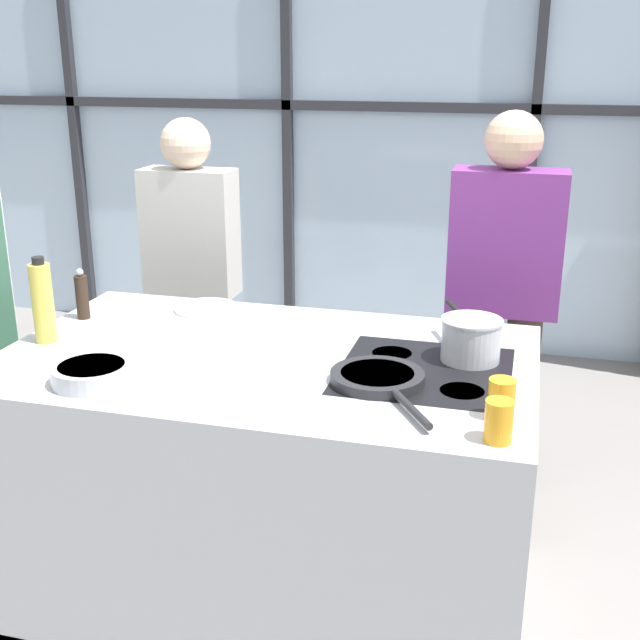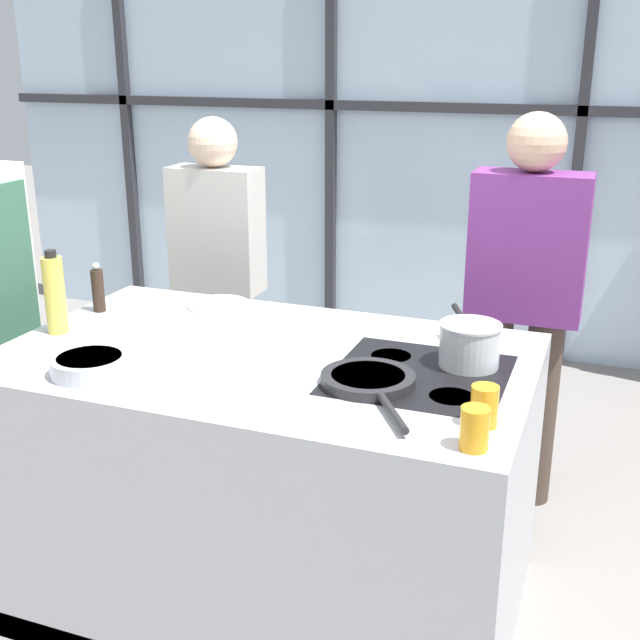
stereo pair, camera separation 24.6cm
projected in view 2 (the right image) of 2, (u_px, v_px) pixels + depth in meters
ground_plane at (270, 594)px, 2.90m from camera, size 18.00×18.00×0.00m
back_window_wall at (451, 130)px, 4.92m from camera, size 6.40×0.10×2.80m
demo_island at (268, 480)px, 2.75m from camera, size 1.71×1.04×0.93m
spectator_far_left at (218, 268)px, 3.74m from camera, size 0.42×0.22×1.59m
spectator_center_left at (524, 293)px, 3.27m from camera, size 0.46×0.23×1.65m
frying_pan at (369, 380)px, 2.34m from camera, size 0.34×0.45×0.03m
saucepan at (470, 343)px, 2.47m from camera, size 0.21×0.34×0.14m
white_plate at (219, 305)px, 3.07m from camera, size 0.24×0.24×0.01m
mixing_bowl at (90, 364)px, 2.42m from camera, size 0.24×0.24×0.06m
oil_bottle at (55, 294)px, 2.75m from camera, size 0.07×0.07×0.29m
pepper_grinder at (98, 289)px, 2.99m from camera, size 0.05×0.05×0.19m
juice_glass_near at (475, 429)px, 1.96m from camera, size 0.07×0.07×0.11m
juice_glass_far at (484, 406)px, 2.08m from camera, size 0.07×0.07×0.11m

